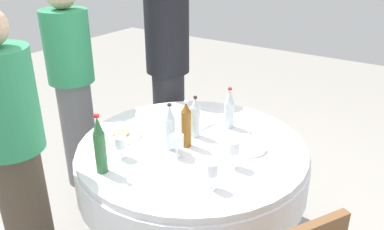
{
  "coord_description": "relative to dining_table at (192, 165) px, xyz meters",
  "views": [
    {
      "loc": [
        1.14,
        -1.7,
        1.86
      ],
      "look_at": [
        0.0,
        0.0,
        0.93
      ],
      "focal_mm": 36.4,
      "sensor_mm": 36.0,
      "label": 1
    }
  ],
  "objects": [
    {
      "name": "bottle_clear_far",
      "position": [
        -0.08,
        -0.11,
        0.28
      ],
      "size": [
        0.06,
        0.06,
        0.28
      ],
      "color": "silver",
      "rests_on": "dining_table"
    },
    {
      "name": "person_east",
      "position": [
        -1.16,
        0.11,
        0.26
      ],
      "size": [
        0.34,
        0.34,
        1.63
      ],
      "rotation": [
        0.0,
        0.0,
        1.48
      ],
      "color": "slate",
      "rests_on": "ground_plane"
    },
    {
      "name": "bottle_clear_east",
      "position": [
        0.07,
        0.33,
        0.27
      ],
      "size": [
        0.07,
        0.07,
        0.27
      ],
      "color": "silver",
      "rests_on": "dining_table"
    },
    {
      "name": "person_mid",
      "position": [
        -0.67,
        0.65,
        0.32
      ],
      "size": [
        0.34,
        0.34,
        1.72
      ],
      "rotation": [
        0.0,
        0.0,
        0.8
      ],
      "color": "#26262B",
      "rests_on": "ground_plane"
    },
    {
      "name": "plate_inner",
      "position": [
        0.3,
        0.13,
        0.16
      ],
      "size": [
        0.22,
        0.22,
        0.02
      ],
      "color": "white",
      "rests_on": "dining_table"
    },
    {
      "name": "bottle_amber_front",
      "position": [
        -0.02,
        -0.03,
        0.28
      ],
      "size": [
        0.06,
        0.06,
        0.29
      ],
      "color": "#8C5619",
      "rests_on": "dining_table"
    },
    {
      "name": "wine_glass_near",
      "position": [
        0.33,
        -0.32,
        0.25
      ],
      "size": [
        0.06,
        0.06,
        0.14
      ],
      "color": "white",
      "rests_on": "dining_table"
    },
    {
      "name": "plate_rear",
      "position": [
        -0.43,
        -0.16,
        0.16
      ],
      "size": [
        0.25,
        0.25,
        0.04
      ],
      "color": "white",
      "rests_on": "dining_table"
    },
    {
      "name": "knife_mid",
      "position": [
        -0.52,
        0.11,
        0.15
      ],
      "size": [
        0.04,
        0.18,
        0.0
      ],
      "primitive_type": "cube",
      "rotation": [
        0.0,
        0.0,
        1.46
      ],
      "color": "silver",
      "rests_on": "dining_table"
    },
    {
      "name": "wine_glass_south",
      "position": [
        0.01,
        -0.16,
        0.25
      ],
      "size": [
        0.07,
        0.07,
        0.14
      ],
      "color": "white",
      "rests_on": "dining_table"
    },
    {
      "name": "dining_table",
      "position": [
        0.0,
        0.0,
        0.0
      ],
      "size": [
        1.39,
        1.39,
        0.74
      ],
      "color": "white",
      "rests_on": "ground_plane"
    },
    {
      "name": "wine_glass_left",
      "position": [
        0.32,
        -0.09,
        0.26
      ],
      "size": [
        0.07,
        0.07,
        0.16
      ],
      "color": "white",
      "rests_on": "dining_table"
    },
    {
      "name": "folded_napkin",
      "position": [
        -0.12,
        0.26,
        0.16
      ],
      "size": [
        0.18,
        0.18,
        0.02
      ],
      "primitive_type": "cube",
      "rotation": [
        0.0,
        0.0,
        -0.15
      ],
      "color": "white",
      "rests_on": "dining_table"
    },
    {
      "name": "fork_east",
      "position": [
        0.27,
        0.4,
        0.15
      ],
      "size": [
        0.12,
        0.15,
        0.0
      ],
      "primitive_type": "cube",
      "rotation": [
        0.0,
        0.0,
        0.92
      ],
      "color": "silver",
      "rests_on": "dining_table"
    },
    {
      "name": "wine_glass_far",
      "position": [
        -0.24,
        -0.35,
        0.24
      ],
      "size": [
        0.07,
        0.07,
        0.13
      ],
      "color": "white",
      "rests_on": "dining_table"
    },
    {
      "name": "bottle_clear_mid",
      "position": [
        -0.04,
        0.1,
        0.27
      ],
      "size": [
        0.06,
        0.06,
        0.27
      ],
      "color": "silver",
      "rests_on": "dining_table"
    },
    {
      "name": "bottle_green_south",
      "position": [
        -0.23,
        -0.51,
        0.3
      ],
      "size": [
        0.06,
        0.06,
        0.33
      ],
      "color": "#2D6B38",
      "rests_on": "dining_table"
    },
    {
      "name": "person_front",
      "position": [
        -0.66,
        -0.73,
        0.24
      ],
      "size": [
        0.34,
        0.34,
        1.59
      ],
      "rotation": [
        0.0,
        0.0,
        2.41
      ],
      "color": "#4C3F33",
      "rests_on": "ground_plane"
    }
  ]
}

